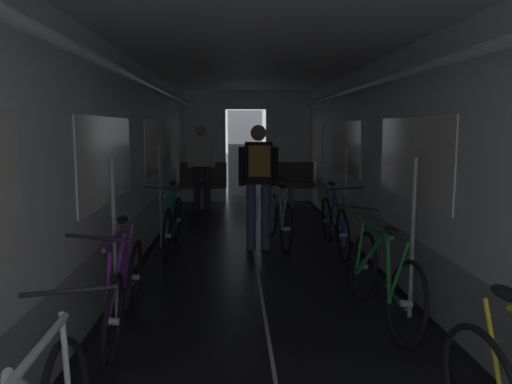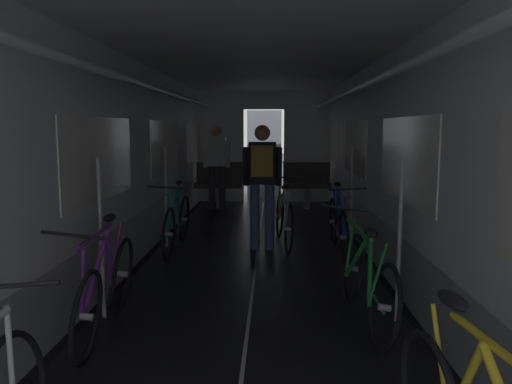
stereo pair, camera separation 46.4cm
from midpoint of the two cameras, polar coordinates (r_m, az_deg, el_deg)
train_car_shell at (r=5.61m, az=2.28°, el=7.91°), size 3.14×12.34×2.57m
bench_seat_far_left at (r=10.18m, az=-2.99°, el=1.32°), size 0.98×0.51×0.95m
bench_seat_far_right at (r=10.19m, az=7.16°, el=1.27°), size 0.98×0.51×0.95m
bicycle_purple at (r=4.16m, az=-13.79°, el=-10.55°), size 0.44×1.69×0.95m
bicycle_teal at (r=6.73m, az=-7.16°, el=-3.48°), size 0.44×1.69×0.95m
bicycle_blue at (r=6.62m, az=11.45°, el=-3.75°), size 0.44×1.69×0.94m
bicycle_green at (r=4.36m, az=15.62°, el=-9.81°), size 0.47×1.70×0.96m
person_cyclist_aisle at (r=6.61m, az=2.74°, el=1.91°), size 0.53×0.37×1.69m
bicycle_silver_in_aisle at (r=6.97m, az=5.14°, el=-3.07°), size 0.44×1.69×0.94m
person_standing_near_bench at (r=9.77m, az=-3.18°, el=3.46°), size 0.53×0.23×1.69m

